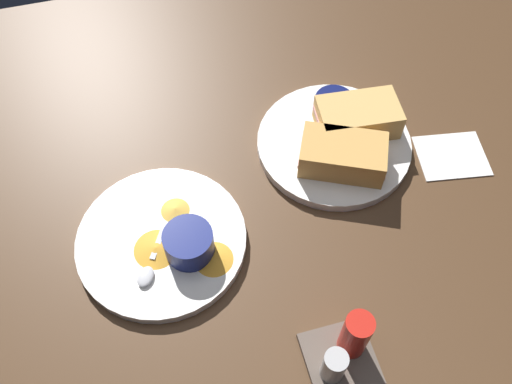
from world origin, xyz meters
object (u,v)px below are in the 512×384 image
object	(u,v)px
sandwich_half_far	(358,117)
plate_chips_companion	(162,240)
spoon_by_gravy_ramekin	(149,268)
ramekin_light_gravy	(189,243)
spoon_by_dark_ramekin	(324,136)
condiment_caddy	(345,350)
plate_sandwich_main	(334,144)
ramekin_dark_sauce	(333,106)
sandwich_half_near	(343,155)

from	to	relation	value
sandwich_half_far	plate_chips_companion	distance (cm)	36.91
plate_chips_companion	spoon_by_gravy_ramekin	xyz separation A→B (cm)	(2.46, 4.54, 1.16)
ramekin_light_gravy	spoon_by_dark_ramekin	bearing A→B (deg)	-150.17
spoon_by_gravy_ramekin	condiment_caddy	world-z (taller)	condiment_caddy
plate_chips_companion	spoon_by_gravy_ramekin	world-z (taller)	spoon_by_gravy_ramekin
spoon_by_dark_ramekin	plate_chips_companion	bearing A→B (deg)	21.41
plate_sandwich_main	ramekin_light_gravy	xyz separation A→B (cm)	(26.60, 13.33, 3.10)
ramekin_dark_sauce	spoon_by_dark_ramekin	distance (cm)	5.54
sandwich_half_near	spoon_by_dark_ramekin	xyz separation A→B (cm)	(0.86, -5.83, -2.04)
ramekin_dark_sauce	condiment_caddy	bearing A→B (deg)	72.46
spoon_by_gravy_ramekin	sandwich_half_near	bearing A→B (deg)	-162.70
plate_chips_companion	ramekin_light_gravy	world-z (taller)	ramekin_light_gravy
sandwich_half_near	condiment_caddy	world-z (taller)	condiment_caddy
spoon_by_dark_ramekin	spoon_by_gravy_ramekin	bearing A→B (deg)	26.84
sandwich_half_near	condiment_caddy	distance (cm)	30.09
sandwich_half_near	sandwich_half_far	distance (cm)	8.27
sandwich_half_far	spoon_by_dark_ramekin	bearing A→B (deg)	7.46
sandwich_half_near	spoon_by_dark_ramekin	bearing A→B (deg)	-81.60
sandwich_half_near	sandwich_half_far	xyz separation A→B (cm)	(-4.98, -6.60, 0.00)
condiment_caddy	plate_chips_companion	bearing A→B (deg)	-49.25
spoon_by_dark_ramekin	ramekin_light_gravy	distance (cm)	29.06
ramekin_dark_sauce	sandwich_half_near	bearing A→B (deg)	78.05
sandwich_half_far	ramekin_light_gravy	distance (cm)	34.52
ramekin_light_gravy	condiment_caddy	distance (cm)	25.43
ramekin_dark_sauce	plate_chips_companion	bearing A→B (deg)	26.15
plate_chips_companion	ramekin_dark_sauce	bearing A→B (deg)	-153.85
spoon_by_dark_ramekin	spoon_by_gravy_ramekin	size ratio (longest dim) A/B	0.95
spoon_by_dark_ramekin	spoon_by_gravy_ramekin	distance (cm)	35.12
sandwich_half_far	spoon_by_gravy_ramekin	distance (cm)	40.78
ramekin_light_gravy	condiment_caddy	bearing A→B (deg)	128.96
plate_sandwich_main	condiment_caddy	xyz separation A→B (cm)	(10.62, 33.10, 2.61)
plate_chips_companion	ramekin_light_gravy	size ratio (longest dim) A/B	3.51
ramekin_dark_sauce	ramekin_light_gravy	distance (cm)	33.85
sandwich_half_near	plate_chips_companion	xyz separation A→B (cm)	(29.74, 5.49, -3.20)
plate_sandwich_main	ramekin_dark_sauce	world-z (taller)	ramekin_dark_sauce
plate_chips_companion	ramekin_light_gravy	distance (cm)	5.75
sandwich_half_far	condiment_caddy	world-z (taller)	condiment_caddy
sandwich_half_far	ramekin_light_gravy	size ratio (longest dim) A/B	1.96
sandwich_half_near	ramekin_light_gravy	xyz separation A→B (cm)	(26.02, 8.59, -0.10)
spoon_by_dark_ramekin	ramekin_light_gravy	size ratio (longest dim) A/B	1.27
plate_chips_companion	ramekin_light_gravy	bearing A→B (deg)	140.19
sandwich_half_near	condiment_caddy	xyz separation A→B (cm)	(10.03, 28.37, -0.59)
sandwich_half_near	condiment_caddy	size ratio (longest dim) A/B	1.58
plate_sandwich_main	sandwich_half_far	world-z (taller)	sandwich_half_far
plate_sandwich_main	sandwich_half_near	distance (cm)	5.75
sandwich_half_near	spoon_by_gravy_ramekin	world-z (taller)	sandwich_half_near
plate_sandwich_main	condiment_caddy	bearing A→B (deg)	72.22
spoon_by_dark_ramekin	condiment_caddy	distance (cm)	35.43
spoon_by_dark_ramekin	plate_sandwich_main	bearing A→B (deg)	142.95
sandwich_half_near	plate_chips_companion	size ratio (longest dim) A/B	0.60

